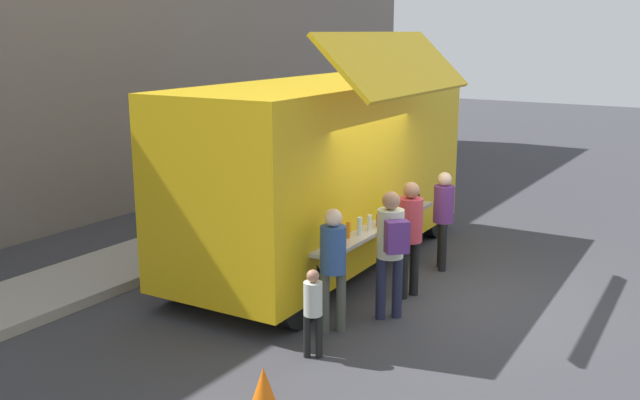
% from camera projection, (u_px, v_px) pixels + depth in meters
% --- Properties ---
extents(ground_plane, '(60.00, 60.00, 0.00)m').
position_uv_depth(ground_plane, '(438.00, 299.00, 10.28)').
color(ground_plane, '#38383D').
extents(curb_strip, '(28.00, 1.60, 0.15)m').
position_uv_depth(curb_strip, '(15.00, 304.00, 9.89)').
color(curb_strip, '#9E998E').
rests_on(curb_strip, ground).
extents(food_truck_main, '(6.36, 3.25, 3.76)m').
position_uv_depth(food_truck_main, '(327.00, 167.00, 11.47)').
color(food_truck_main, gold).
rests_on(food_truck_main, ground).
extents(traffic_cone_orange, '(0.36, 0.36, 0.55)m').
position_uv_depth(traffic_cone_orange, '(264.00, 393.00, 7.06)').
color(traffic_cone_orange, orange).
rests_on(traffic_cone_orange, ground).
extents(trash_bin, '(0.60, 0.60, 0.91)m').
position_uv_depth(trash_bin, '(325.00, 183.00, 15.97)').
color(trash_bin, '#2F5E37').
rests_on(trash_bin, ground).
extents(customer_front_ordering, '(0.35, 0.35, 1.71)m').
position_uv_depth(customer_front_ordering, '(410.00, 229.00, 10.15)').
color(customer_front_ordering, black).
rests_on(customer_front_ordering, ground).
extents(customer_mid_with_backpack, '(0.54, 0.54, 1.75)m').
position_uv_depth(customer_mid_with_backpack, '(391.00, 243.00, 9.33)').
color(customer_mid_with_backpack, '#20233B').
rests_on(customer_mid_with_backpack, ground).
extents(customer_rear_waiting, '(0.33, 0.33, 1.63)m').
position_uv_depth(customer_rear_waiting, '(333.00, 259.00, 8.96)').
color(customer_rear_waiting, '#484B41').
rests_on(customer_rear_waiting, ground).
extents(customer_extra_browsing, '(0.33, 0.33, 1.60)m').
position_uv_depth(customer_extra_browsing, '(443.00, 212.00, 11.38)').
color(customer_extra_browsing, black).
rests_on(customer_extra_browsing, ground).
extents(child_near_queue, '(0.22, 0.22, 1.09)m').
position_uv_depth(child_near_queue, '(313.00, 306.00, 8.30)').
color(child_near_queue, black).
rests_on(child_near_queue, ground).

